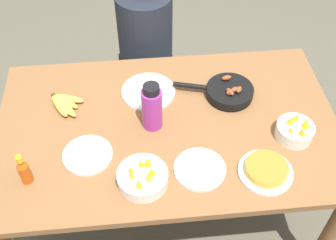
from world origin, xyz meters
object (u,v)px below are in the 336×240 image
object	(u,v)px
empty_plate_far_left	(88,155)
person_figure	(147,65)
frittata_plate_center	(266,170)
fruit_bowl_mango	(295,130)
empty_plate_far_right	(148,92)
water_bottle	(152,107)
fruit_bowl_citrus	(143,177)
hot_sauce_bottle	(24,171)
skillet	(228,92)
banana_bunch	(64,103)
empty_plate_near_front	(200,169)

from	to	relation	value
empty_plate_far_left	person_figure	distance (m)	0.96
frittata_plate_center	fruit_bowl_mango	world-z (taller)	fruit_bowl_mango
empty_plate_far_right	water_bottle	size ratio (longest dim) A/B	1.10
empty_plate_far_left	fruit_bowl_mango	xyz separation A→B (m)	(0.91, 0.02, 0.03)
frittata_plate_center	fruit_bowl_citrus	world-z (taller)	fruit_bowl_citrus
hot_sauce_bottle	frittata_plate_center	bearing A→B (deg)	-3.64
skillet	frittata_plate_center	size ratio (longest dim) A/B	1.68
hot_sauce_bottle	person_figure	bearing A→B (deg)	60.94
fruit_bowl_citrus	hot_sauce_bottle	distance (m)	0.47
fruit_bowl_citrus	empty_plate_far_left	bearing A→B (deg)	145.68
banana_bunch	water_bottle	bearing A→B (deg)	-20.98
fruit_bowl_mango	hot_sauce_bottle	world-z (taller)	hot_sauce_bottle
empty_plate_near_front	fruit_bowl_mango	bearing A→B (deg)	17.92
empty_plate_far_right	fruit_bowl_mango	bearing A→B (deg)	-28.61
empty_plate_near_front	hot_sauce_bottle	bearing A→B (deg)	178.38
frittata_plate_center	fruit_bowl_citrus	distance (m)	0.51
skillet	fruit_bowl_mango	world-z (taller)	fruit_bowl_mango
empty_plate_far_left	fruit_bowl_citrus	size ratio (longest dim) A/B	1.03
empty_plate_near_front	hot_sauce_bottle	size ratio (longest dim) A/B	1.37
frittata_plate_center	empty_plate_far_right	world-z (taller)	frittata_plate_center
water_bottle	empty_plate_far_right	bearing A→B (deg)	91.48
banana_bunch	empty_plate_near_front	bearing A→B (deg)	-36.42
skillet	frittata_plate_center	distance (m)	0.47
fruit_bowl_mango	hot_sauce_bottle	xyz separation A→B (m)	(-1.15, -0.12, 0.03)
skillet	water_bottle	world-z (taller)	water_bottle
banana_bunch	frittata_plate_center	bearing A→B (deg)	-29.07
empty_plate_near_front	fruit_bowl_citrus	size ratio (longest dim) A/B	1.05
frittata_plate_center	empty_plate_near_front	world-z (taller)	frittata_plate_center
frittata_plate_center	empty_plate_far_right	size ratio (longest dim) A/B	0.87
frittata_plate_center	hot_sauce_bottle	bearing A→B (deg)	176.36
empty_plate_near_front	fruit_bowl_citrus	bearing A→B (deg)	-171.77
banana_bunch	hot_sauce_bottle	world-z (taller)	hot_sauce_bottle
empty_plate_far_right	fruit_bowl_citrus	size ratio (longest dim) A/B	1.27
fruit_bowl_mango	person_figure	world-z (taller)	person_figure
empty_plate_near_front	empty_plate_far_right	bearing A→B (deg)	110.55
frittata_plate_center	empty_plate_far_right	distance (m)	0.69
banana_bunch	fruit_bowl_mango	size ratio (longest dim) A/B	1.06
hot_sauce_bottle	person_figure	distance (m)	1.16
banana_bunch	frittata_plate_center	distance (m)	0.98
person_figure	fruit_bowl_mango	bearing A→B (deg)	-54.29
empty_plate_near_front	water_bottle	world-z (taller)	water_bottle
frittata_plate_center	fruit_bowl_citrus	size ratio (longest dim) A/B	1.10
person_figure	empty_plate_far_left	bearing A→B (deg)	-109.00
empty_plate_far_left	hot_sauce_bottle	world-z (taller)	hot_sauce_bottle
frittata_plate_center	skillet	bearing A→B (deg)	97.93
fruit_bowl_mango	hot_sauce_bottle	bearing A→B (deg)	-173.87
person_figure	skillet	bearing A→B (deg)	-56.95
water_bottle	hot_sauce_bottle	xyz separation A→B (m)	(-0.53, -0.26, -0.04)
fruit_bowl_mango	empty_plate_far_left	bearing A→B (deg)	-178.57
hot_sauce_bottle	person_figure	world-z (taller)	person_figure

